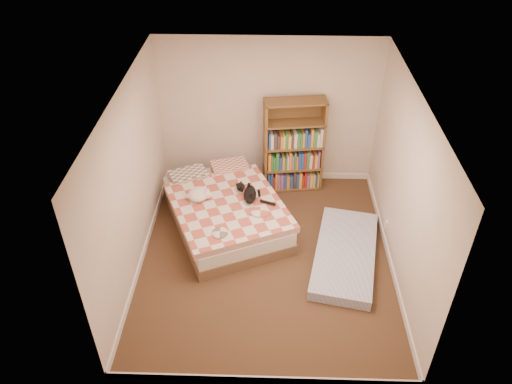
{
  "coord_description": "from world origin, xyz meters",
  "views": [
    {
      "loc": [
        0.02,
        -5.17,
        4.97
      ],
      "look_at": [
        -0.15,
        0.3,
        0.92
      ],
      "focal_mm": 35.0,
      "sensor_mm": 36.0,
      "label": 1
    }
  ],
  "objects_px": {
    "white_dog": "(199,195)",
    "floor_mattress": "(345,254)",
    "bed": "(225,210)",
    "bookshelf": "(293,156)",
    "black_cat": "(250,193)"
  },
  "relations": [
    {
      "from": "floor_mattress",
      "to": "white_dog",
      "type": "bearing_deg",
      "value": 173.96
    },
    {
      "from": "floor_mattress",
      "to": "white_dog",
      "type": "relative_size",
      "value": 4.07
    },
    {
      "from": "floor_mattress",
      "to": "black_cat",
      "type": "xyz_separation_m",
      "value": [
        -1.37,
        0.75,
        0.49
      ]
    },
    {
      "from": "black_cat",
      "to": "white_dog",
      "type": "height_order",
      "value": "white_dog"
    },
    {
      "from": "white_dog",
      "to": "floor_mattress",
      "type": "bearing_deg",
      "value": -54.92
    },
    {
      "from": "bed",
      "to": "white_dog",
      "type": "relative_size",
      "value": 5.58
    },
    {
      "from": "bed",
      "to": "black_cat",
      "type": "distance_m",
      "value": 0.49
    },
    {
      "from": "bookshelf",
      "to": "black_cat",
      "type": "xyz_separation_m",
      "value": [
        -0.66,
        -1.01,
        -0.01
      ]
    },
    {
      "from": "floor_mattress",
      "to": "white_dog",
      "type": "height_order",
      "value": "white_dog"
    },
    {
      "from": "white_dog",
      "to": "bookshelf",
      "type": "bearing_deg",
      "value": 0.17
    },
    {
      "from": "bed",
      "to": "bookshelf",
      "type": "distance_m",
      "value": 1.49
    },
    {
      "from": "bookshelf",
      "to": "floor_mattress",
      "type": "relative_size",
      "value": 0.89
    },
    {
      "from": "floor_mattress",
      "to": "bed",
      "type": "bearing_deg",
      "value": 168.7
    },
    {
      "from": "bed",
      "to": "floor_mattress",
      "type": "height_order",
      "value": "bed"
    },
    {
      "from": "bed",
      "to": "white_dog",
      "type": "distance_m",
      "value": 0.5
    }
  ]
}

